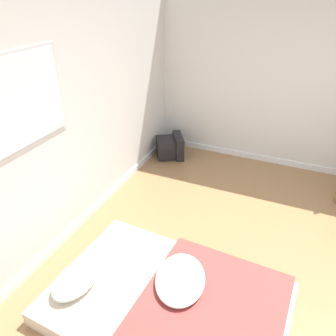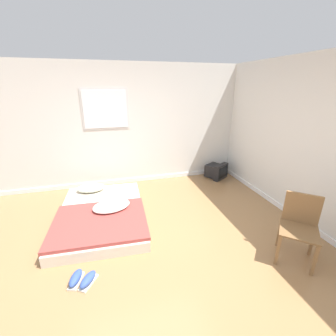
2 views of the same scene
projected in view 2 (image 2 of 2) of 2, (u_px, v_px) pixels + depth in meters
name	position (u px, v px, depth m)	size (l,w,h in m)	color
ground_plane	(145.00, 258.00, 2.95)	(20.00, 20.00, 0.00)	#997047
wall_back	(122.00, 127.00, 4.86)	(7.67, 0.08, 2.60)	silver
wall_right	(327.00, 149.00, 3.18)	(0.08, 7.54, 2.60)	silver
mattress_bed	(102.00, 213.00, 3.79)	(1.48, 2.10, 0.30)	beige
crt_tv	(216.00, 171.00, 5.49)	(0.57, 0.57, 0.37)	black
wooden_chair	(300.00, 222.00, 2.85)	(0.62, 0.62, 0.86)	olive
sneaker_pair	(82.00, 279.00, 2.57)	(0.35, 0.34, 0.10)	silver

